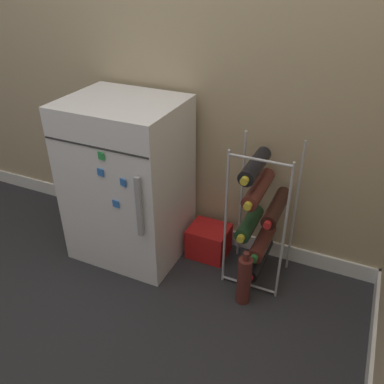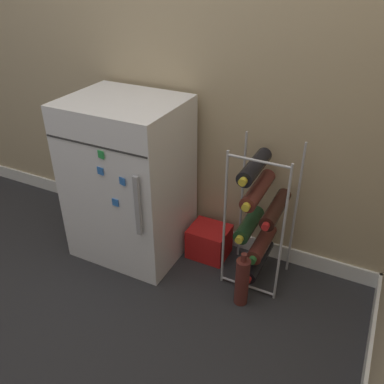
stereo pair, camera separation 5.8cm
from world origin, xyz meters
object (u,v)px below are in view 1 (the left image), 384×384
at_px(mini_fridge, 128,181).
at_px(loose_bottle_floor, 244,280).
at_px(soda_box, 209,241).
at_px(wine_rack, 260,215).

bearing_deg(mini_fridge, loose_bottle_floor, -11.30).
bearing_deg(mini_fridge, soda_box, 16.08).
height_order(mini_fridge, wine_rack, mini_fridge).
distance_m(soda_box, loose_bottle_floor, 0.39).
xyz_separation_m(mini_fridge, soda_box, (0.42, 0.12, -0.35)).
bearing_deg(wine_rack, soda_box, 169.70).
bearing_deg(wine_rack, loose_bottle_floor, -88.59).
distance_m(wine_rack, loose_bottle_floor, 0.32).
bearing_deg(wine_rack, mini_fridge, -174.41).
relative_size(wine_rack, soda_box, 3.50).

